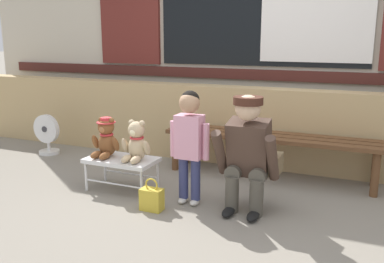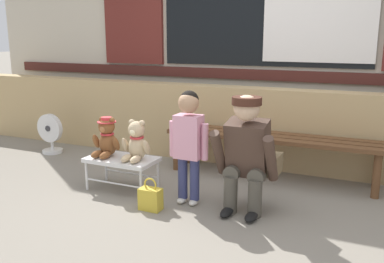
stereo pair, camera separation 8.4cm
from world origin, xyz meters
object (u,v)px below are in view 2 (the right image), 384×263
at_px(teddy_bear_with_hat, 107,138).
at_px(teddy_bear_plain, 136,142).
at_px(handbag_on_ground, 151,198).
at_px(floor_fan, 51,134).
at_px(child_standing, 189,135).
at_px(adult_crouching, 248,153).
at_px(small_display_bench, 122,161).
at_px(wooden_bench_long, 271,142).

bearing_deg(teddy_bear_with_hat, teddy_bear_plain, -0.13).
height_order(handbag_on_ground, floor_fan, floor_fan).
bearing_deg(child_standing, teddy_bear_plain, 174.14).
distance_m(teddy_bear_plain, adult_crouching, 1.03).
bearing_deg(small_display_bench, child_standing, -4.41).
bearing_deg(wooden_bench_long, teddy_bear_plain, -139.12).
bearing_deg(adult_crouching, wooden_bench_long, 92.01).
xyz_separation_m(teddy_bear_with_hat, handbag_on_ground, (0.64, -0.31, -0.38)).
height_order(teddy_bear_with_hat, floor_fan, teddy_bear_with_hat).
bearing_deg(floor_fan, teddy_bear_with_hat, -27.27).
bearing_deg(teddy_bear_plain, handbag_on_ground, -44.41).
bearing_deg(handbag_on_ground, wooden_bench_long, 59.74).
bearing_deg(handbag_on_ground, adult_crouching, 23.22).
distance_m(wooden_bench_long, handbag_on_ground, 1.39).
distance_m(teddy_bear_with_hat, teddy_bear_plain, 0.32).
bearing_deg(floor_fan, wooden_bench_long, 4.10).
bearing_deg(floor_fan, handbag_on_ground, -26.86).
relative_size(teddy_bear_with_hat, teddy_bear_plain, 1.00).
xyz_separation_m(small_display_bench, adult_crouching, (1.19, -0.00, 0.21)).
height_order(child_standing, handbag_on_ground, child_standing).
bearing_deg(small_display_bench, floor_fan, 155.25).
xyz_separation_m(adult_crouching, floor_fan, (-2.67, 0.68, -0.24)).
height_order(adult_crouching, handbag_on_ground, adult_crouching).
distance_m(teddy_bear_with_hat, child_standing, 0.87).
height_order(small_display_bench, handbag_on_ground, small_display_bench).
bearing_deg(wooden_bench_long, child_standing, -116.60).
distance_m(child_standing, handbag_on_ground, 0.60).
bearing_deg(teddy_bear_plain, floor_fan, 157.46).
relative_size(teddy_bear_plain, handbag_on_ground, 1.34).
distance_m(wooden_bench_long, teddy_bear_plain, 1.33).
bearing_deg(wooden_bench_long, floor_fan, -175.90).
bearing_deg(adult_crouching, floor_fan, 165.70).
height_order(wooden_bench_long, handbag_on_ground, wooden_bench_long).
bearing_deg(wooden_bench_long, adult_crouching, -87.99).
bearing_deg(handbag_on_ground, child_standing, 48.52).
height_order(small_display_bench, adult_crouching, adult_crouching).
bearing_deg(wooden_bench_long, small_display_bench, -143.22).
bearing_deg(teddy_bear_with_hat, wooden_bench_long, 33.24).
bearing_deg(adult_crouching, teddy_bear_plain, 179.91).
bearing_deg(adult_crouching, teddy_bear_with_hat, 179.90).
distance_m(teddy_bear_with_hat, floor_fan, 1.50).
distance_m(teddy_bear_with_hat, handbag_on_ground, 0.80).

